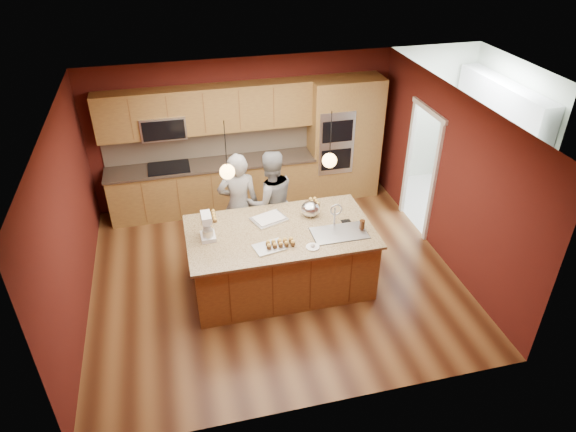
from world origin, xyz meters
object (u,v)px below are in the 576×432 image
object	(u,v)px
person_left	(239,205)
person_right	(270,202)
mixing_bowl	(310,209)
island	(281,257)
stand_mixer	(207,228)

from	to	relation	value
person_left	person_right	distance (m)	0.51
person_right	mixing_bowl	xyz separation A→B (m)	(0.46, -0.70, 0.22)
island	mixing_bowl	bearing A→B (deg)	29.73
island	mixing_bowl	world-z (taller)	island
person_left	mixing_bowl	xyz separation A→B (m)	(0.97, -0.70, 0.20)
island	stand_mixer	xyz separation A→B (m)	(-1.03, 0.07, 0.64)
island	stand_mixer	distance (m)	1.22
island	person_left	world-z (taller)	person_left
person_right	mixing_bowl	world-z (taller)	person_right
stand_mixer	mixing_bowl	distance (m)	1.56
stand_mixer	island	bearing A→B (deg)	-4.62
stand_mixer	person_right	bearing A→B (deg)	39.69
person_left	island	bearing A→B (deg)	120.79
mixing_bowl	stand_mixer	bearing A→B (deg)	-171.71
island	person_left	xyz separation A→B (m)	(-0.46, 1.00, 0.39)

